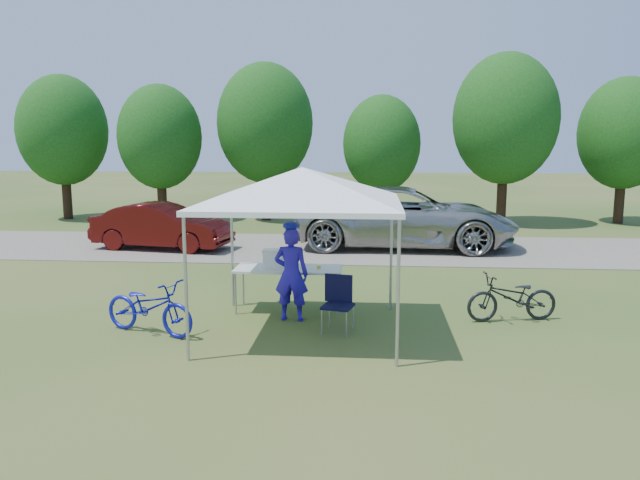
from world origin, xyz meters
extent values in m
plane|color=#2D5119|center=(0.00, 0.00, 0.00)|extent=(100.00, 100.00, 0.00)
cube|color=gray|center=(0.00, 8.00, 0.01)|extent=(24.00, 5.00, 0.02)
cylinder|color=#A5A5AA|center=(-1.50, -1.50, 1.05)|extent=(0.05, 0.05, 2.10)
cylinder|color=#A5A5AA|center=(1.50, -1.50, 1.05)|extent=(0.05, 0.05, 2.10)
cylinder|color=#A5A5AA|center=(-1.50, 1.50, 1.05)|extent=(0.05, 0.05, 2.10)
cylinder|color=#A5A5AA|center=(1.50, 1.50, 1.05)|extent=(0.05, 0.05, 2.10)
cube|color=white|center=(0.00, 0.00, 2.14)|extent=(3.15, 3.15, 0.08)
pyramid|color=white|center=(0.00, 0.00, 2.73)|extent=(4.53, 4.53, 0.55)
cylinder|color=#382314|center=(-11.00, 14.00, 0.94)|extent=(0.36, 0.36, 1.89)
ellipsoid|color=#144711|center=(-11.00, 14.00, 3.51)|extent=(3.46, 3.46, 4.32)
cylinder|color=#382314|center=(-7.00, 13.70, 0.88)|extent=(0.36, 0.36, 1.75)
ellipsoid|color=#144711|center=(-7.00, 13.70, 3.25)|extent=(3.20, 3.20, 4.00)
cylinder|color=#382314|center=(-3.00, 14.30, 1.01)|extent=(0.36, 0.36, 2.03)
ellipsoid|color=#144711|center=(-3.00, 14.30, 3.77)|extent=(3.71, 3.71, 4.64)
cylinder|color=#382314|center=(1.50, 14.10, 0.80)|extent=(0.36, 0.36, 1.61)
ellipsoid|color=#144711|center=(1.50, 14.10, 2.99)|extent=(2.94, 2.94, 3.68)
cylinder|color=#382314|center=(6.00, 13.80, 1.05)|extent=(0.36, 0.36, 2.10)
ellipsoid|color=#144711|center=(6.00, 13.80, 3.90)|extent=(3.84, 3.84, 4.80)
cylinder|color=#382314|center=(10.50, 14.40, 0.91)|extent=(0.36, 0.36, 1.82)
ellipsoid|color=#144711|center=(10.50, 14.40, 3.38)|extent=(3.33, 3.33, 4.16)
cube|color=white|center=(-0.40, 1.29, 0.79)|extent=(1.98, 0.82, 0.04)
cylinder|color=#A5A5AA|center=(-1.33, 0.94, 0.38)|extent=(0.04, 0.04, 0.77)
cylinder|color=#A5A5AA|center=(0.54, 0.94, 0.38)|extent=(0.04, 0.04, 0.77)
cylinder|color=#A5A5AA|center=(-1.33, 1.64, 0.38)|extent=(0.04, 0.04, 0.77)
cylinder|color=#A5A5AA|center=(0.54, 1.64, 0.38)|extent=(0.04, 0.04, 0.77)
cube|color=black|center=(0.59, 0.02, 0.44)|extent=(0.57, 0.57, 0.04)
cube|color=black|center=(0.59, 0.25, 0.69)|extent=(0.47, 0.15, 0.47)
cylinder|color=#A5A5AA|center=(0.38, -0.20, 0.21)|extent=(0.02, 0.02, 0.42)
cylinder|color=#A5A5AA|center=(0.80, -0.20, 0.21)|extent=(0.02, 0.02, 0.42)
cylinder|color=#A5A5AA|center=(0.38, 0.23, 0.21)|extent=(0.02, 0.02, 0.42)
cylinder|color=#A5A5AA|center=(0.80, 0.23, 0.21)|extent=(0.02, 0.02, 0.42)
cube|color=white|center=(-0.63, 1.29, 0.96)|extent=(0.45, 0.30, 0.30)
cube|color=white|center=(-0.63, 1.29, 1.13)|extent=(0.47, 0.32, 0.04)
cylinder|color=yellow|center=(0.17, 1.24, 0.84)|extent=(0.07, 0.07, 0.06)
imported|color=#2817BE|center=(-0.27, 0.65, 0.83)|extent=(0.64, 0.45, 1.66)
imported|color=#1317AE|center=(-2.49, -0.32, 0.46)|extent=(1.84, 1.19, 0.91)
imported|color=black|center=(3.61, 0.90, 0.43)|extent=(1.71, 0.89, 0.85)
imported|color=#A3A4A0|center=(2.13, 8.34, 0.91)|extent=(6.50, 3.16, 1.78)
imported|color=#490D0C|center=(-4.90, 7.46, 0.68)|extent=(4.17, 2.02, 1.32)
camera|label=1|loc=(1.10, -9.95, 3.17)|focal=35.00mm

